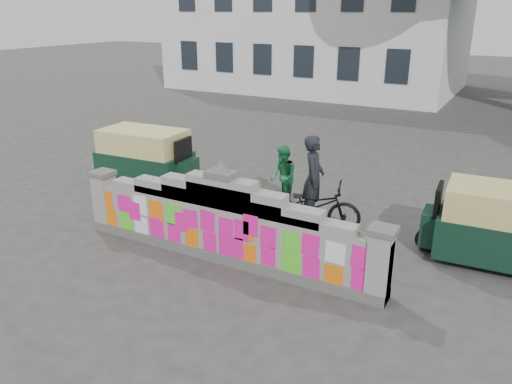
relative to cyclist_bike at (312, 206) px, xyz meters
The scene contains 8 objects.
ground 2.39m from the cyclist_bike, 114.32° to the right, with size 100.00×100.00×0.00m, color #383533.
parapet_wall 2.34m from the cyclist_bike, 114.26° to the right, with size 6.48×0.44×2.01m.
building 21.68m from the cyclist_bike, 111.82° to the left, with size 16.00×10.00×8.90m.
cyclist_bike is the anchor object (origin of this frame).
cyclist_rider 0.38m from the cyclist_bike, behind, with size 0.68×0.45×1.87m, color black.
pedestrian 1.51m from the cyclist_bike, 141.13° to the left, with size 0.73×0.57×1.51m, color #217C45.
rickshaw_left 5.06m from the cyclist_bike, behind, with size 2.86×1.44×1.56m.
rickshaw_right 3.69m from the cyclist_bike, ahead, with size 2.76×1.38×1.51m.
Camera 1 is at (4.71, -7.27, 4.59)m, focal length 35.00 mm.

